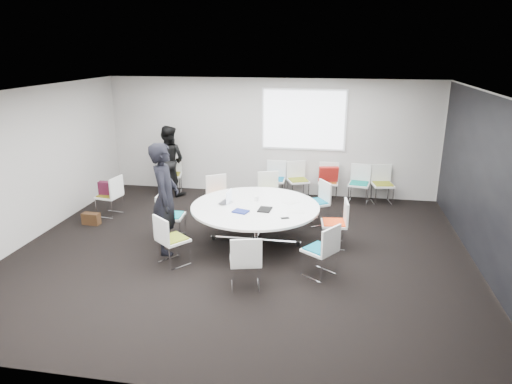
% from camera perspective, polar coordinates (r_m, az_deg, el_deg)
% --- Properties ---
extents(room_shell, '(8.08, 7.08, 2.88)m').
position_cam_1_polar(room_shell, '(7.72, -1.29, 1.98)').
color(room_shell, black).
rests_on(room_shell, ground).
extents(conference_table, '(2.34, 2.34, 0.73)m').
position_cam_1_polar(conference_table, '(8.37, -0.10, -2.86)').
color(conference_table, silver).
rests_on(conference_table, ground).
extents(projection_screen, '(1.90, 0.03, 1.35)m').
position_cam_1_polar(projection_screen, '(10.90, 5.98, 8.96)').
color(projection_screen, white).
rests_on(projection_screen, room_shell).
extents(chair_ring_a, '(0.49, 0.50, 0.88)m').
position_cam_1_polar(chair_ring_a, '(8.44, 9.74, -4.97)').
color(chair_ring_a, silver).
rests_on(chair_ring_a, ground).
extents(chair_ring_b, '(0.62, 0.63, 0.88)m').
position_cam_1_polar(chair_ring_b, '(9.47, 7.48, -2.31)').
color(chair_ring_b, silver).
rests_on(chair_ring_b, ground).
extents(chair_ring_c, '(0.58, 0.58, 0.88)m').
position_cam_1_polar(chair_ring_c, '(10.01, 1.70, -1.04)').
color(chair_ring_c, silver).
rests_on(chair_ring_c, ground).
extents(chair_ring_d, '(0.63, 0.63, 0.88)m').
position_cam_1_polar(chair_ring_d, '(9.79, -4.59, -1.52)').
color(chair_ring_d, silver).
rests_on(chair_ring_d, ground).
extents(chair_ring_e, '(0.48, 0.49, 0.88)m').
position_cam_1_polar(chair_ring_e, '(8.82, -10.53, -4.01)').
color(chair_ring_e, silver).
rests_on(chair_ring_e, ground).
extents(chair_ring_f, '(0.64, 0.64, 0.88)m').
position_cam_1_polar(chair_ring_f, '(7.79, -10.35, -7.03)').
color(chair_ring_f, silver).
rests_on(chair_ring_f, ground).
extents(chair_ring_g, '(0.56, 0.55, 0.88)m').
position_cam_1_polar(chair_ring_g, '(6.96, -1.31, -9.86)').
color(chair_ring_g, silver).
rests_on(chair_ring_g, ground).
extents(chair_ring_h, '(0.63, 0.63, 0.88)m').
position_cam_1_polar(chair_ring_h, '(7.37, 7.98, -8.39)').
color(chair_ring_h, silver).
rests_on(chair_ring_h, ground).
extents(chair_back_a, '(0.46, 0.45, 0.88)m').
position_cam_1_polar(chair_back_a, '(10.99, 2.41, 0.68)').
color(chair_back_a, silver).
rests_on(chair_back_a, ground).
extents(chair_back_b, '(0.59, 0.59, 0.88)m').
position_cam_1_polar(chair_back_b, '(10.96, 5.25, 0.58)').
color(chair_back_b, silver).
rests_on(chair_back_b, ground).
extents(chair_back_c, '(0.47, 0.46, 0.88)m').
position_cam_1_polar(chair_back_c, '(10.93, 8.97, 0.38)').
color(chair_back_c, silver).
rests_on(chair_back_c, ground).
extents(chair_back_d, '(0.53, 0.52, 0.88)m').
position_cam_1_polar(chair_back_d, '(10.92, 12.70, 0.13)').
color(chair_back_d, silver).
rests_on(chair_back_d, ground).
extents(chair_back_e, '(0.53, 0.52, 0.88)m').
position_cam_1_polar(chair_back_e, '(11.00, 15.48, 0.05)').
color(chair_back_e, silver).
rests_on(chair_back_e, ground).
extents(chair_spare_left, '(0.51, 0.52, 0.88)m').
position_cam_1_polar(chair_spare_left, '(10.30, -17.74, -1.37)').
color(chair_spare_left, silver).
rests_on(chair_spare_left, ground).
extents(chair_person_back, '(0.56, 0.55, 0.88)m').
position_cam_1_polar(chair_person_back, '(11.59, -10.42, 1.31)').
color(chair_person_back, silver).
rests_on(chair_person_back, ground).
extents(person_main, '(0.61, 0.80, 1.97)m').
position_cam_1_polar(person_main, '(8.05, -11.29, -0.80)').
color(person_main, black).
rests_on(person_main, ground).
extents(person_back, '(0.94, 0.80, 1.71)m').
position_cam_1_polar(person_back, '(11.29, -10.85, 3.89)').
color(person_back, black).
rests_on(person_back, ground).
extents(laptop, '(0.28, 0.37, 0.03)m').
position_cam_1_polar(laptop, '(8.45, -3.63, -1.32)').
color(laptop, '#333338').
rests_on(laptop, conference_table).
extents(laptop_lid, '(0.04, 0.30, 0.22)m').
position_cam_1_polar(laptop_lid, '(8.41, -3.39, -0.56)').
color(laptop_lid, silver).
rests_on(laptop_lid, conference_table).
extents(notebook_black, '(0.24, 0.31, 0.02)m').
position_cam_1_polar(notebook_black, '(8.09, 1.10, -2.20)').
color(notebook_black, black).
rests_on(notebook_black, conference_table).
extents(tablet_folio, '(0.31, 0.27, 0.03)m').
position_cam_1_polar(tablet_folio, '(7.99, -1.92, -2.44)').
color(tablet_folio, navy).
rests_on(tablet_folio, conference_table).
extents(papers_right, '(0.36, 0.36, 0.00)m').
position_cam_1_polar(papers_right, '(8.53, 4.45, -1.24)').
color(papers_right, silver).
rests_on(papers_right, conference_table).
extents(papers_front, '(0.33, 0.26, 0.00)m').
position_cam_1_polar(papers_front, '(8.06, 4.97, -2.40)').
color(papers_front, white).
rests_on(papers_front, conference_table).
extents(cup, '(0.08, 0.08, 0.09)m').
position_cam_1_polar(cup, '(8.56, 0.04, -0.81)').
color(cup, white).
rests_on(cup, conference_table).
extents(phone, '(0.16, 0.12, 0.01)m').
position_cam_1_polar(phone, '(7.72, 3.64, -3.27)').
color(phone, black).
rests_on(phone, conference_table).
extents(maroon_bag, '(0.40, 0.15, 0.28)m').
position_cam_1_polar(maroon_bag, '(10.20, -17.99, 0.47)').
color(maroon_bag, '#451225').
rests_on(maroon_bag, chair_spare_left).
extents(brown_bag, '(0.37, 0.18, 0.24)m').
position_cam_1_polar(brown_bag, '(9.97, -19.91, -3.16)').
color(brown_bag, '#362111').
rests_on(brown_bag, ground).
extents(red_jacket, '(0.46, 0.24, 0.36)m').
position_cam_1_polar(red_jacket, '(10.60, 9.05, 2.21)').
color(red_jacket, maroon).
rests_on(red_jacket, chair_back_c).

